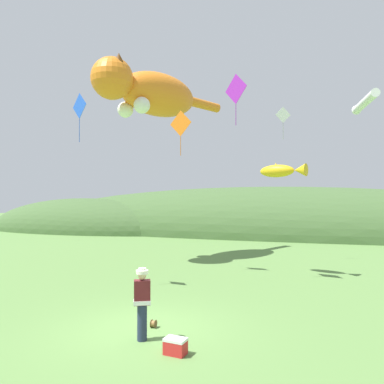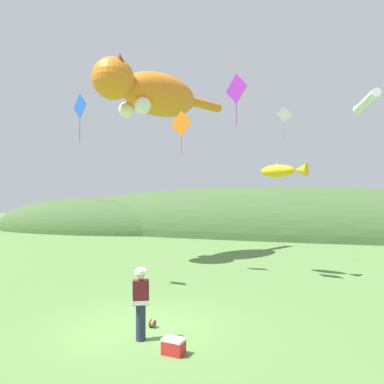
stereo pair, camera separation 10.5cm
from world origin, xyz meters
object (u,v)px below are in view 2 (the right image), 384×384
Objects in this scene: picnic_cooler at (174,346)px; kite_giant_cat at (150,93)px; kite_diamond_violet at (236,89)px; kite_diamond_blue at (80,107)px; kite_fish_windsock at (283,171)px; kite_tube_streamer at (366,102)px; festival_attendant at (141,301)px; kite_diamond_white at (284,115)px; kite_spool at (153,324)px; kite_diamond_orange at (181,124)px.

kite_giant_cat reaches higher than picnic_cooler.
kite_diamond_blue is at bearing -150.08° from kite_diamond_violet.
kite_tube_streamer is (3.52, 0.52, 2.96)m from kite_fish_windsock.
kite_diamond_violet is at bearing 82.62° from festival_attendant.
kite_fish_windsock is 1.19× the size of kite_diamond_blue.
kite_diamond_white reaches higher than picnic_cooler.
kite_giant_cat is 4.08× the size of kite_diamond_violet.
kite_giant_cat is at bearing 114.00° from festival_attendant.
kite_giant_cat reaches higher than kite_tube_streamer.
kite_giant_cat is 9.19m from kite_fish_windsock.
kite_diamond_white reaches higher than kite_tube_streamer.
kite_diamond_white reaches higher than kite_spool.
festival_attendant is 8.52m from kite_diamond_blue.
kite_spool is at bearing -75.74° from kite_diamond_orange.
kite_tube_streamer is at bearing 57.05° from festival_attendant.
kite_giant_cat is at bearing 145.36° from kite_diamond_violet.
festival_attendant is 0.79× the size of kite_fish_windsock.
kite_diamond_orange reaches higher than picnic_cooler.
kite_giant_cat reaches higher than kite_diamond_blue.
festival_attendant is 10.16m from kite_diamond_orange.
kite_diamond_violet is 5.72m from kite_diamond_white.
kite_diamond_white is at bearing 51.23° from kite_diamond_blue.
kite_diamond_orange is (-2.97, 8.49, 6.76)m from picnic_cooler.
kite_giant_cat is 4.72× the size of kite_diamond_blue.
kite_spool is at bearing -99.40° from kite_diamond_violet.
picnic_cooler is at bearing -62.61° from kite_giant_cat.
kite_diamond_violet is at bearing 91.17° from picnic_cooler.
kite_diamond_blue is (-4.56, 3.89, 6.06)m from festival_attendant.
picnic_cooler is 15.29m from kite_diamond_white.
kite_fish_windsock is at bearing 12.22° from kite_diamond_orange.
kite_diamond_violet is at bearing -154.98° from kite_tube_streamer.
festival_attendant is 1.00× the size of kite_diamond_white.
kite_diamond_violet is at bearing -131.81° from kite_fish_windsock.
kite_giant_cat is at bearing 117.39° from picnic_cooler.
kite_diamond_blue is at bearing 146.24° from kite_spool.
kite_diamond_white is at bearing 46.78° from kite_diamond_orange.
kite_diamond_orange is at bearing 161.48° from kite_diamond_violet.
kite_tube_streamer reaches higher than festival_attendant.
kite_spool is 14.65m from kite_giant_cat.
kite_tube_streamer is (11.08, -1.59, -1.81)m from kite_giant_cat.
kite_diamond_orange reaches higher than kite_spool.
festival_attendant is at bearing -76.62° from kite_diamond_orange.
kite_diamond_white is at bearing 77.84° from kite_spool.
kite_diamond_violet is (1.01, 6.13, 7.94)m from kite_spool.
kite_spool is 13.04m from kite_tube_streamer.
festival_attendant is at bearing -122.95° from kite_tube_streamer.
kite_diamond_violet reaches higher than kite_spool.
kite_diamond_blue is at bearing -123.03° from kite_diamond_orange.
kite_diamond_white reaches higher than kite_fish_windsock.
kite_diamond_violet is at bearing 80.60° from kite_spool.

